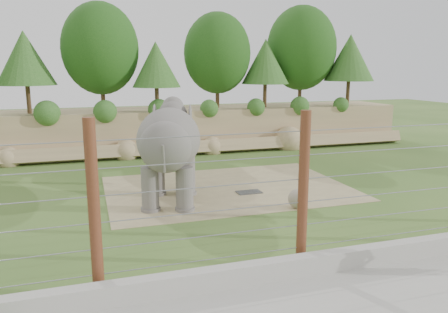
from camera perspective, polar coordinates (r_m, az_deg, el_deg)
name	(u,v)px	position (r m, az deg, el deg)	size (l,w,h in m)	color
ground	(241,211)	(15.59, 2.25, -7.18)	(90.00, 90.00, 0.00)	#395A22
back_embankment	(180,85)	(27.16, -5.73, 9.30)	(30.00, 5.52, 8.77)	#9A845E
dirt_patch	(228,188)	(18.45, 0.54, -4.15)	(10.00, 7.00, 0.02)	#96845F
drain_grate	(249,192)	(17.82, 3.28, -4.66)	(1.00, 0.60, 0.03)	#262628
elephant	(169,154)	(16.24, -7.17, 0.34)	(1.98, 4.62, 3.74)	#67615B
stone_ball	(298,199)	(16.00, 9.58, -5.45)	(0.70, 0.70, 0.70)	gray
retaining_wall	(310,264)	(11.26, 11.19, -13.65)	(26.00, 0.35, 0.50)	#B9B6AD
barrier_fence	(303,191)	(11.06, 10.30, -4.39)	(20.26, 0.26, 4.00)	#4F2717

